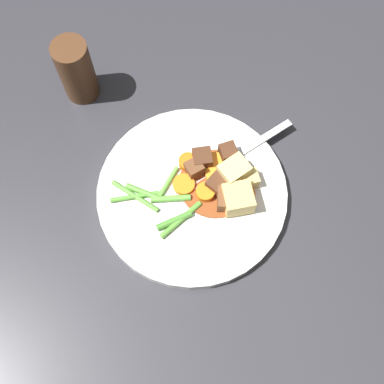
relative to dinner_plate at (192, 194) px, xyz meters
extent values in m
plane|color=#2D2D33|center=(0.00, 0.00, -0.01)|extent=(3.00, 3.00, 0.00)
cylinder|color=white|center=(0.00, 0.00, 0.00)|extent=(0.26, 0.26, 0.02)
cylinder|color=brown|center=(0.03, 0.00, 0.01)|extent=(0.10, 0.10, 0.00)
cylinder|color=orange|center=(0.04, 0.03, 0.01)|extent=(0.05, 0.05, 0.01)
cylinder|color=orange|center=(0.02, -0.01, 0.02)|extent=(0.04, 0.04, 0.01)
cylinder|color=orange|center=(0.04, 0.01, 0.01)|extent=(0.03, 0.03, 0.01)
cylinder|color=orange|center=(0.01, 0.04, 0.01)|extent=(0.03, 0.03, 0.01)
cylinder|color=orange|center=(-0.01, 0.01, 0.01)|extent=(0.04, 0.04, 0.01)
cylinder|color=orange|center=(0.07, -0.03, 0.01)|extent=(0.04, 0.04, 0.01)
cube|color=#E5CC7A|center=(0.06, 0.00, 0.03)|extent=(0.04, 0.04, 0.04)
cube|color=#DBBC6B|center=(0.05, -0.04, 0.03)|extent=(0.04, 0.04, 0.03)
cube|color=#DBBC6B|center=(0.08, -0.01, 0.02)|extent=(0.03, 0.02, 0.02)
cube|color=#4C2B19|center=(0.03, 0.04, 0.02)|extent=(0.03, 0.03, 0.02)
cube|color=#4C2B19|center=(0.07, 0.03, 0.02)|extent=(0.02, 0.02, 0.03)
cube|color=brown|center=(0.04, -0.03, 0.02)|extent=(0.03, 0.04, 0.03)
cube|color=brown|center=(0.01, 0.03, 0.02)|extent=(0.03, 0.02, 0.02)
cube|color=#4C2B19|center=(0.04, -0.01, 0.02)|extent=(0.04, 0.04, 0.02)
cylinder|color=#66AD42|center=(-0.03, 0.00, 0.01)|extent=(0.05, 0.02, 0.01)
cylinder|color=#599E38|center=(-0.06, 0.02, 0.01)|extent=(0.05, 0.04, 0.01)
cylinder|color=#66AD42|center=(-0.03, 0.02, 0.01)|extent=(0.04, 0.04, 0.01)
cylinder|color=#599E38|center=(-0.03, -0.03, 0.01)|extent=(0.07, 0.03, 0.01)
cylinder|color=#599E38|center=(-0.08, 0.02, 0.01)|extent=(0.05, 0.07, 0.01)
cylinder|color=#599E38|center=(-0.08, 0.02, 0.01)|extent=(0.07, 0.02, 0.01)
cylinder|color=#4C8E33|center=(-0.04, -0.03, 0.01)|extent=(0.05, 0.01, 0.01)
cube|color=silver|center=(0.12, 0.04, 0.01)|extent=(0.11, 0.04, 0.00)
cube|color=silver|center=(0.05, 0.02, 0.01)|extent=(0.02, 0.03, 0.00)
cylinder|color=silver|center=(0.02, 0.02, 0.01)|extent=(0.04, 0.01, 0.00)
cylinder|color=silver|center=(0.02, 0.02, 0.01)|extent=(0.04, 0.01, 0.00)
cylinder|color=silver|center=(0.02, 0.01, 0.01)|extent=(0.04, 0.01, 0.00)
cylinder|color=silver|center=(0.02, 0.01, 0.01)|extent=(0.04, 0.01, 0.00)
cylinder|color=#4C2D19|center=(-0.09, 0.22, 0.04)|extent=(0.05, 0.05, 0.11)
camera|label=1|loc=(-0.09, -0.24, 0.66)|focal=47.39mm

